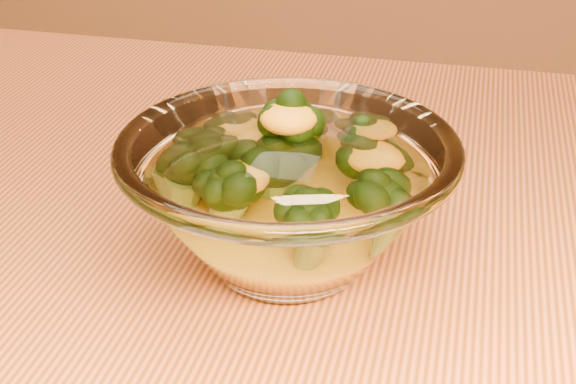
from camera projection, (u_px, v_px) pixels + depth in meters
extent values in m
cube|color=#D3723F|center=(415.00, 316.00, 0.49)|extent=(1.20, 0.80, 0.04)
cylinder|color=brown|center=(15.00, 326.00, 1.08)|extent=(0.06, 0.06, 0.71)
ellipsoid|color=white|center=(288.00, 253.00, 0.51)|extent=(0.09, 0.09, 0.02)
torus|color=white|center=(288.00, 147.00, 0.47)|extent=(0.21, 0.21, 0.01)
ellipsoid|color=yellow|center=(288.00, 225.00, 0.50)|extent=(0.10, 0.10, 0.03)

